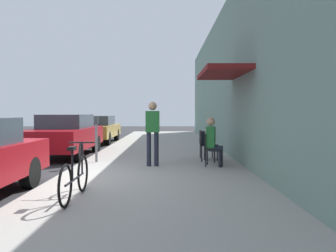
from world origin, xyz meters
name	(u,v)px	position (x,y,z in m)	size (l,w,h in m)	color
ground_plane	(53,184)	(0.00, 0.00, 0.00)	(60.00, 60.00, 0.00)	#2D2D30
sidewalk_slab	(160,166)	(2.25, 2.00, 0.06)	(4.50, 32.00, 0.12)	#9E9B93
building_facade	(248,70)	(4.65, 2.00, 2.69)	(1.40, 32.00, 5.39)	gray
parked_car_1	(67,135)	(-1.10, 4.66, 0.76)	(1.80, 4.40, 1.47)	maroon
parked_car_2	(98,129)	(-1.10, 9.95, 0.71)	(1.80, 4.40, 1.36)	#A58433
parking_meter	(97,135)	(0.45, 2.44, 0.89)	(0.12, 0.10, 1.32)	slate
bicycle_0	(76,177)	(0.97, -1.73, 0.48)	(0.46, 1.71, 0.90)	black
cafe_chair_0	(212,147)	(3.64, 1.68, 0.62)	(0.53, 0.53, 0.87)	black
seated_patron_0	(214,140)	(3.69, 1.67, 0.82)	(0.49, 0.43, 1.29)	#232838
cafe_chair_1	(208,144)	(3.64, 2.60, 0.62)	(0.56, 0.56, 0.87)	black
cafe_chair_2	(206,142)	(3.63, 3.18, 0.62)	(0.45, 0.45, 0.87)	black
pedestrian_standing	(154,128)	(2.10, 1.69, 1.12)	(0.36, 0.22, 1.70)	#232838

